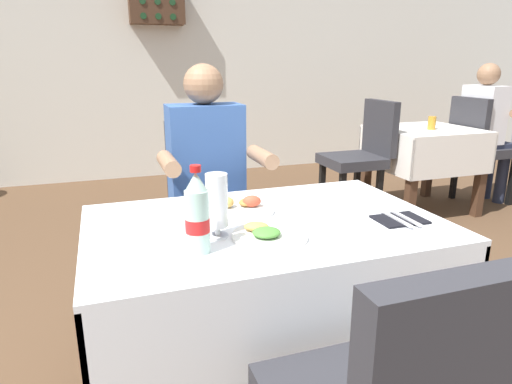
{
  "coord_description": "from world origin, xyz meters",
  "views": [
    {
      "loc": [
        -0.4,
        -1.27,
        1.26
      ],
      "look_at": [
        0.12,
        0.23,
        0.8
      ],
      "focal_mm": 31.42,
      "sensor_mm": 36.0,
      "label": 1
    }
  ],
  "objects_px": {
    "main_dining_table": "(265,264)",
    "background_dining_table": "(423,151)",
    "chair_far_diner_seat": "(213,203)",
    "plate_far_diner": "(242,207)",
    "plate_near_camera": "(268,234)",
    "seated_diner_far": "(209,180)",
    "background_table_tumbler": "(432,123)",
    "beer_glass_left": "(217,205)",
    "cola_bottle_primary": "(197,215)",
    "background_patron": "(486,126)",
    "napkin_cutlery_set": "(400,219)",
    "background_chair_right": "(480,144)",
    "wall_bottle_rack": "(156,3)",
    "background_chair_left": "(362,152)"
  },
  "relations": [
    {
      "from": "beer_glass_left",
      "to": "napkin_cutlery_set",
      "type": "xyz_separation_m",
      "value": [
        0.65,
        -0.06,
        -0.1
      ]
    },
    {
      "from": "chair_far_diner_seat",
      "to": "plate_near_camera",
      "type": "height_order",
      "value": "chair_far_diner_seat"
    },
    {
      "from": "background_table_tumbler",
      "to": "chair_far_diner_seat",
      "type": "bearing_deg",
      "value": -157.35
    },
    {
      "from": "background_chair_right",
      "to": "chair_far_diner_seat",
      "type": "bearing_deg",
      "value": -160.73
    },
    {
      "from": "plate_near_camera",
      "to": "beer_glass_left",
      "type": "xyz_separation_m",
      "value": [
        -0.15,
        0.06,
        0.1
      ]
    },
    {
      "from": "wall_bottle_rack",
      "to": "background_dining_table",
      "type": "bearing_deg",
      "value": -44.31
    },
    {
      "from": "plate_far_diner",
      "to": "napkin_cutlery_set",
      "type": "distance_m",
      "value": 0.57
    },
    {
      "from": "plate_near_camera",
      "to": "napkin_cutlery_set",
      "type": "height_order",
      "value": "plate_near_camera"
    },
    {
      "from": "cola_bottle_primary",
      "to": "background_chair_right",
      "type": "relative_size",
      "value": 0.27
    },
    {
      "from": "main_dining_table",
      "to": "background_chair_right",
      "type": "distance_m",
      "value": 3.22
    },
    {
      "from": "seated_diner_far",
      "to": "cola_bottle_primary",
      "type": "bearing_deg",
      "value": -105.12
    },
    {
      "from": "background_chair_right",
      "to": "background_patron",
      "type": "bearing_deg",
      "value": 0.0
    },
    {
      "from": "cola_bottle_primary",
      "to": "background_patron",
      "type": "height_order",
      "value": "background_patron"
    },
    {
      "from": "seated_diner_far",
      "to": "cola_bottle_primary",
      "type": "height_order",
      "value": "seated_diner_far"
    },
    {
      "from": "plate_near_camera",
      "to": "seated_diner_far",
      "type": "bearing_deg",
      "value": 89.85
    },
    {
      "from": "main_dining_table",
      "to": "chair_far_diner_seat",
      "type": "distance_m",
      "value": 0.79
    },
    {
      "from": "plate_near_camera",
      "to": "main_dining_table",
      "type": "bearing_deg",
      "value": 72.71
    },
    {
      "from": "chair_far_diner_seat",
      "to": "background_chair_right",
      "type": "height_order",
      "value": "same"
    },
    {
      "from": "main_dining_table",
      "to": "beer_glass_left",
      "type": "relative_size",
      "value": 5.94
    },
    {
      "from": "beer_glass_left",
      "to": "wall_bottle_rack",
      "type": "distance_m",
      "value": 3.89
    },
    {
      "from": "plate_near_camera",
      "to": "background_chair_right",
      "type": "relative_size",
      "value": 0.25
    },
    {
      "from": "background_chair_right",
      "to": "wall_bottle_rack",
      "type": "distance_m",
      "value": 3.46
    },
    {
      "from": "background_patron",
      "to": "wall_bottle_rack",
      "type": "relative_size",
      "value": 2.25
    },
    {
      "from": "background_patron",
      "to": "cola_bottle_primary",
      "type": "bearing_deg",
      "value": -147.62
    },
    {
      "from": "main_dining_table",
      "to": "background_table_tumbler",
      "type": "distance_m",
      "value": 2.68
    },
    {
      "from": "cola_bottle_primary",
      "to": "napkin_cutlery_set",
      "type": "height_order",
      "value": "cola_bottle_primary"
    },
    {
      "from": "main_dining_table",
      "to": "background_table_tumbler",
      "type": "bearing_deg",
      "value": 38.53
    },
    {
      "from": "napkin_cutlery_set",
      "to": "background_table_tumbler",
      "type": "distance_m",
      "value": 2.44
    },
    {
      "from": "plate_far_diner",
      "to": "background_table_tumbler",
      "type": "relative_size",
      "value": 2.26
    },
    {
      "from": "napkin_cutlery_set",
      "to": "seated_diner_far",
      "type": "bearing_deg",
      "value": 120.9
    },
    {
      "from": "background_patron",
      "to": "background_dining_table",
      "type": "bearing_deg",
      "value": 180.0
    },
    {
      "from": "cola_bottle_primary",
      "to": "background_dining_table",
      "type": "distance_m",
      "value": 3.07
    },
    {
      "from": "main_dining_table",
      "to": "wall_bottle_rack",
      "type": "height_order",
      "value": "wall_bottle_rack"
    },
    {
      "from": "background_table_tumbler",
      "to": "beer_glass_left",
      "type": "bearing_deg",
      "value": -142.55
    },
    {
      "from": "background_dining_table",
      "to": "background_chair_right",
      "type": "xyz_separation_m",
      "value": [
        0.61,
        -0.0,
        0.02
      ]
    },
    {
      "from": "background_dining_table",
      "to": "background_table_tumbler",
      "type": "distance_m",
      "value": 0.26
    },
    {
      "from": "cola_bottle_primary",
      "to": "wall_bottle_rack",
      "type": "distance_m",
      "value": 3.99
    },
    {
      "from": "cola_bottle_primary",
      "to": "background_patron",
      "type": "relative_size",
      "value": 0.21
    },
    {
      "from": "cola_bottle_primary",
      "to": "background_table_tumbler",
      "type": "distance_m",
      "value": 3.0
    },
    {
      "from": "cola_bottle_primary",
      "to": "background_chair_right",
      "type": "height_order",
      "value": "cola_bottle_primary"
    },
    {
      "from": "chair_far_diner_seat",
      "to": "plate_far_diner",
      "type": "xyz_separation_m",
      "value": [
        -0.04,
        -0.65,
        0.18
      ]
    },
    {
      "from": "chair_far_diner_seat",
      "to": "beer_glass_left",
      "type": "xyz_separation_m",
      "value": [
        -0.19,
        -0.88,
        0.28
      ]
    },
    {
      "from": "cola_bottle_primary",
      "to": "background_chair_left",
      "type": "relative_size",
      "value": 0.27
    },
    {
      "from": "background_patron",
      "to": "background_table_tumbler",
      "type": "xyz_separation_m",
      "value": [
        -0.67,
        -0.08,
        0.07
      ]
    },
    {
      "from": "beer_glass_left",
      "to": "background_table_tumbler",
      "type": "distance_m",
      "value": 2.87
    },
    {
      "from": "chair_far_diner_seat",
      "to": "background_patron",
      "type": "bearing_deg",
      "value": 18.95
    },
    {
      "from": "plate_far_diner",
      "to": "main_dining_table",
      "type": "bearing_deg",
      "value": -72.51
    },
    {
      "from": "main_dining_table",
      "to": "background_dining_table",
      "type": "relative_size",
      "value": 1.52
    },
    {
      "from": "beer_glass_left",
      "to": "background_chair_left",
      "type": "height_order",
      "value": "background_chair_left"
    },
    {
      "from": "background_patron",
      "to": "beer_glass_left",
      "type": "bearing_deg",
      "value": -148.29
    }
  ]
}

